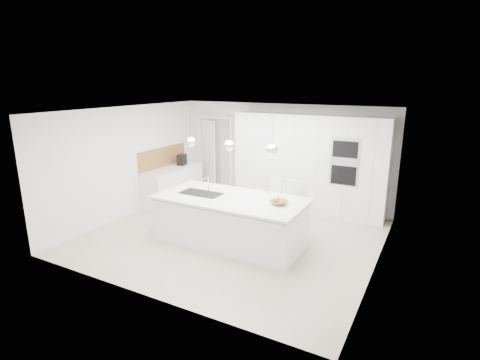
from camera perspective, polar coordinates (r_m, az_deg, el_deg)
The scene contains 26 objects.
floor at distance 7.66m, azimuth -1.08°, elevation -8.49°, with size 5.50×5.50×0.00m, color #BAAC97.
wall_back at distance 9.45m, azimuth 6.38°, elevation 3.89°, with size 5.50×5.50×0.00m, color white.
wall_left at distance 8.90m, azimuth -16.74°, elevation 2.67°, with size 5.00×5.00×0.00m, color white.
ceiling at distance 7.05m, azimuth -1.18°, elevation 10.51°, with size 5.50×5.50×0.00m, color white.
tall_cabinets at distance 8.93m, azimuth 10.39°, elevation 2.44°, with size 3.60×0.60×2.30m, color white.
oven_stack at distance 8.37m, azimuth 15.64°, elevation 2.69°, with size 0.62×0.04×1.05m, color #A5A5A8, non-canonical shape.
doorway_frame at distance 10.35m, azimuth -3.78°, elevation 3.64°, with size 1.11×0.08×2.13m, color white, non-canonical shape.
hallway_door at distance 10.44m, azimuth -5.09°, elevation 3.61°, with size 0.82×0.04×2.00m, color white.
radiator at distance 10.21m, azimuth -2.27°, elevation 2.50°, with size 0.32×0.04×1.40m, color white, non-canonical shape.
left_base_cabinets at distance 9.76m, azimuth -10.18°, elevation -0.85°, with size 0.60×1.80×0.86m, color white.
left_worktop at distance 9.65m, azimuth -10.30°, elevation 1.73°, with size 0.62×1.82×0.04m, color white.
oak_backsplash at distance 9.78m, azimuth -11.70°, elevation 3.44°, with size 0.02×1.80×0.50m, color olive.
island_base at distance 7.21m, azimuth -1.58°, elevation -6.34°, with size 2.80×1.20×0.86m, color white.
island_worktop at distance 7.10m, azimuth -1.41°, elevation -2.82°, with size 2.84×1.40×0.04m, color white.
island_sink at distance 7.41m, azimuth -5.97°, elevation -2.62°, with size 0.84×0.44×0.18m, color #3F3F42, non-canonical shape.
island_tap at distance 7.47m, azimuth -4.84°, elevation -0.59°, with size 0.02×0.02×0.30m, color white.
pendant_left at distance 7.27m, azimuth -7.51°, elevation 5.76°, with size 0.20×0.20×0.20m, color white.
pendant_mid at distance 6.81m, azimuth -1.67°, elevation 5.27°, with size 0.20×0.20×0.20m, color white.
pendant_right at distance 6.43m, azimuth 4.91°, elevation 4.65°, with size 0.20×0.20×0.20m, color white.
fruit_bowl at distance 6.72m, azimuth 5.94°, elevation -3.41°, with size 0.31×0.31×0.08m, color olive.
espresso_machine at distance 9.91m, azimuth -8.85°, elevation 3.09°, with size 0.17×0.27×0.29m, color black.
bar_stool_left at distance 7.76m, azimuth 5.04°, elevation -3.86°, with size 0.36×0.51×1.10m, color white, non-canonical shape.
bar_stool_right at distance 7.51m, azimuth 8.47°, elevation -4.52°, with size 0.37×0.52×1.13m, color white, non-canonical shape.
apple_a at distance 6.72m, azimuth 5.76°, elevation -3.13°, with size 0.08×0.08×0.08m, color #BD1207.
apple_b at distance 6.75m, azimuth 5.75°, elevation -3.08°, with size 0.07×0.07×0.07m, color #BD1207.
banana_bunch at distance 6.66m, azimuth 6.19°, elevation -2.91°, with size 0.20×0.20×0.03m, color yellow.
Camera 1 is at (3.47, -6.11, 3.04)m, focal length 28.00 mm.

